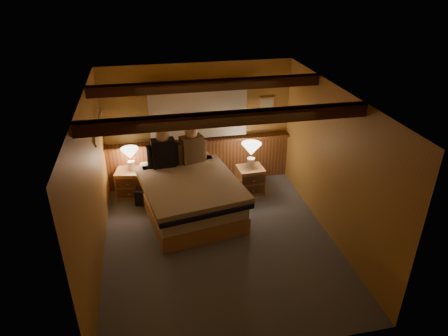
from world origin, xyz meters
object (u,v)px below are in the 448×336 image
object	(u,v)px
person_left	(163,151)
duffel_bag	(150,195)
person_right	(192,147)
bed	(190,196)
lamp_right	(251,151)
nightstand_right	(250,180)
lamp_left	(130,155)
nightstand_left	(131,183)

from	to	relation	value
person_left	duffel_bag	size ratio (longest dim) A/B	1.28
person_left	person_right	size ratio (longest dim) A/B	1.02
duffel_bag	person_left	bearing A→B (deg)	37.03
bed	lamp_right	size ratio (longest dim) A/B	4.57
person_right	lamp_right	bearing A→B (deg)	-25.50
nightstand_right	person_left	xyz separation A→B (m)	(-1.61, 0.10, 0.71)
nightstand_right	lamp_left	xyz separation A→B (m)	(-2.21, 0.37, 0.57)
nightstand_left	person_right	size ratio (longest dim) A/B	0.77
person_left	person_right	distance (m)	0.53
bed	person_right	world-z (taller)	person_right
nightstand_left	duffel_bag	world-z (taller)	nightstand_left
person_right	duffel_bag	world-z (taller)	person_right
lamp_right	duffel_bag	bearing A→B (deg)	-178.67
nightstand_left	person_left	bearing A→B (deg)	-9.55
lamp_left	lamp_right	distance (m)	2.25
bed	duffel_bag	bearing A→B (deg)	134.31
bed	person_right	distance (m)	0.93
nightstand_left	person_right	world-z (taller)	person_right
bed	person_left	size ratio (longest dim) A/B	3.02
nightstand_left	person_right	bearing A→B (deg)	2.48
nightstand_left	duffel_bag	distance (m)	0.50
lamp_left	bed	bearing A→B (deg)	-41.73
nightstand_left	duffel_bag	bearing A→B (deg)	-34.77
person_right	duffel_bag	xyz separation A→B (m)	(-0.82, -0.19, -0.81)
bed	nightstand_left	bearing A→B (deg)	130.95
nightstand_left	person_right	xyz separation A→B (m)	(1.17, -0.16, 0.70)
nightstand_left	nightstand_right	distance (m)	2.29
person_left	person_right	xyz separation A→B (m)	(0.52, 0.08, -0.01)
bed	duffel_bag	distance (m)	0.86
bed	lamp_right	bearing A→B (deg)	13.23
bed	nightstand_left	xyz separation A→B (m)	(-1.03, 0.84, -0.09)
lamp_left	duffel_bag	world-z (taller)	lamp_left
lamp_left	duffel_bag	size ratio (longest dim) A/B	0.74
nightstand_right	person_right	world-z (taller)	person_right
bed	person_left	xyz separation A→B (m)	(-0.38, 0.60, 0.62)
lamp_right	person_right	size ratio (longest dim) A/B	0.68
nightstand_right	lamp_left	world-z (taller)	lamp_left
nightstand_left	person_left	xyz separation A→B (m)	(0.65, -0.23, 0.71)
duffel_bag	bed	bearing A→B (deg)	-19.54
lamp_left	person_left	world-z (taller)	person_left
lamp_right	person_right	world-z (taller)	person_right
lamp_right	duffel_bag	size ratio (longest dim) A/B	0.85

